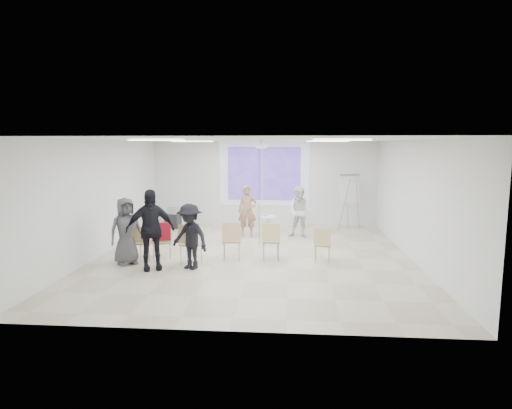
# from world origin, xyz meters

# --- Properties ---
(floor) EXTENTS (8.00, 9.00, 0.10)m
(floor) POSITION_xyz_m (0.00, 0.00, -0.05)
(floor) COLOR beige
(floor) RESTS_ON ground
(ceiling) EXTENTS (8.00, 9.00, 0.10)m
(ceiling) POSITION_xyz_m (0.00, 0.00, 3.05)
(ceiling) COLOR white
(ceiling) RESTS_ON wall_back
(wall_back) EXTENTS (8.00, 0.10, 3.00)m
(wall_back) POSITION_xyz_m (0.00, 4.55, 1.50)
(wall_back) COLOR silver
(wall_back) RESTS_ON floor
(wall_left) EXTENTS (0.10, 9.00, 3.00)m
(wall_left) POSITION_xyz_m (-4.05, 0.00, 1.50)
(wall_left) COLOR silver
(wall_left) RESTS_ON floor
(wall_right) EXTENTS (0.10, 9.00, 3.00)m
(wall_right) POSITION_xyz_m (4.05, 0.00, 1.50)
(wall_right) COLOR silver
(wall_right) RESTS_ON floor
(projection_halo) EXTENTS (3.20, 0.01, 2.30)m
(projection_halo) POSITION_xyz_m (0.00, 4.49, 1.85)
(projection_halo) COLOR silver
(projection_halo) RESTS_ON wall_back
(projection_image) EXTENTS (2.60, 0.01, 1.90)m
(projection_image) POSITION_xyz_m (0.00, 4.47, 1.85)
(projection_image) COLOR #5133AF
(projection_image) RESTS_ON wall_back
(pedestal_table) EXTENTS (0.61, 0.61, 0.66)m
(pedestal_table) POSITION_xyz_m (0.24, 2.54, 0.37)
(pedestal_table) COLOR silver
(pedestal_table) RESTS_ON floor
(player_left) EXTENTS (0.72, 0.54, 1.84)m
(player_left) POSITION_xyz_m (-0.40, 2.45, 0.92)
(player_left) COLOR tan
(player_left) RESTS_ON floor
(player_right) EXTENTS (1.00, 0.88, 1.77)m
(player_right) POSITION_xyz_m (1.25, 2.47, 0.88)
(player_right) COLOR white
(player_right) RESTS_ON floor
(controller_left) EXTENTS (0.06, 0.14, 0.04)m
(controller_left) POSITION_xyz_m (-0.22, 2.70, 1.21)
(controller_left) COLOR white
(controller_left) RESTS_ON player_left
(controller_right) EXTENTS (0.06, 0.12, 0.04)m
(controller_right) POSITION_xyz_m (1.07, 2.72, 1.19)
(controller_right) COLOR white
(controller_right) RESTS_ON player_right
(chair_far_left) EXTENTS (0.42, 0.45, 0.89)m
(chair_far_left) POSITION_xyz_m (-2.69, -0.64, 0.53)
(chair_far_left) COLOR tan
(chair_far_left) RESTS_ON floor
(chair_left_mid) EXTENTS (0.47, 0.49, 0.79)m
(chair_left_mid) POSITION_xyz_m (-2.26, -0.33, 0.47)
(chair_left_mid) COLOR tan
(chair_left_mid) RESTS_ON floor
(chair_left_inner) EXTENTS (0.55, 0.58, 0.99)m
(chair_left_inner) POSITION_xyz_m (-1.46, -0.88, 0.59)
(chair_left_inner) COLOR tan
(chair_left_inner) RESTS_ON floor
(chair_center) EXTENTS (0.51, 0.54, 0.98)m
(chair_center) POSITION_xyz_m (-0.51, -0.44, 0.58)
(chair_center) COLOR tan
(chair_center) RESTS_ON floor
(chair_right_inner) EXTENTS (0.48, 0.51, 0.95)m
(chair_right_inner) POSITION_xyz_m (0.47, -0.35, 0.56)
(chair_right_inner) COLOR tan
(chair_right_inner) RESTS_ON floor
(chair_right_far) EXTENTS (0.45, 0.48, 0.86)m
(chair_right_far) POSITION_xyz_m (1.73, -0.45, 0.51)
(chair_right_far) COLOR tan
(chair_right_far) RESTS_ON floor
(red_jacket) EXTENTS (0.48, 0.24, 0.45)m
(red_jacket) POSITION_xyz_m (-2.28, -0.49, 0.72)
(red_jacket) COLOR maroon
(red_jacket) RESTS_ON chair_left_mid
(laptop) EXTENTS (0.41, 0.33, 0.03)m
(laptop) POSITION_xyz_m (-1.45, -0.78, 0.53)
(laptop) COLOR black
(laptop) RESTS_ON chair_left_inner
(audience_left) EXTENTS (1.45, 1.19, 2.15)m
(audience_left) POSITION_xyz_m (-2.27, -1.32, 1.07)
(audience_left) COLOR black
(audience_left) RESTS_ON floor
(audience_mid) EXTENTS (1.28, 1.08, 1.73)m
(audience_mid) POSITION_xyz_m (-1.38, -1.22, 0.87)
(audience_mid) COLOR black
(audience_mid) RESTS_ON floor
(audience_outer) EXTENTS (1.06, 1.01, 1.82)m
(audience_outer) POSITION_xyz_m (-3.00, -0.93, 0.91)
(audience_outer) COLOR #535358
(audience_outer) RESTS_ON floor
(flipchart_easel) EXTENTS (0.78, 0.62, 1.90)m
(flipchart_easel) POSITION_xyz_m (2.95, 3.82, 1.40)
(flipchart_easel) COLOR gray
(flipchart_easel) RESTS_ON floor
(av_cart) EXTENTS (0.54, 0.47, 0.71)m
(av_cart) POSITION_xyz_m (-3.11, 3.60, 0.33)
(av_cart) COLOR black
(av_cart) RESTS_ON floor
(ceiling_projector) EXTENTS (0.30, 0.25, 3.00)m
(ceiling_projector) POSITION_xyz_m (0.10, 1.49, 2.69)
(ceiling_projector) COLOR white
(ceiling_projector) RESTS_ON ceiling
(fluor_panel_nw) EXTENTS (1.20, 0.30, 0.02)m
(fluor_panel_nw) POSITION_xyz_m (-2.00, 2.00, 2.97)
(fluor_panel_nw) COLOR white
(fluor_panel_nw) RESTS_ON ceiling
(fluor_panel_ne) EXTENTS (1.20, 0.30, 0.02)m
(fluor_panel_ne) POSITION_xyz_m (2.00, 2.00, 2.97)
(fluor_panel_ne) COLOR white
(fluor_panel_ne) RESTS_ON ceiling
(fluor_panel_sw) EXTENTS (1.20, 0.30, 0.02)m
(fluor_panel_sw) POSITION_xyz_m (-2.00, -1.50, 2.97)
(fluor_panel_sw) COLOR white
(fluor_panel_sw) RESTS_ON ceiling
(fluor_panel_se) EXTENTS (1.20, 0.30, 0.02)m
(fluor_panel_se) POSITION_xyz_m (2.00, -1.50, 2.97)
(fluor_panel_se) COLOR white
(fluor_panel_se) RESTS_ON ceiling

